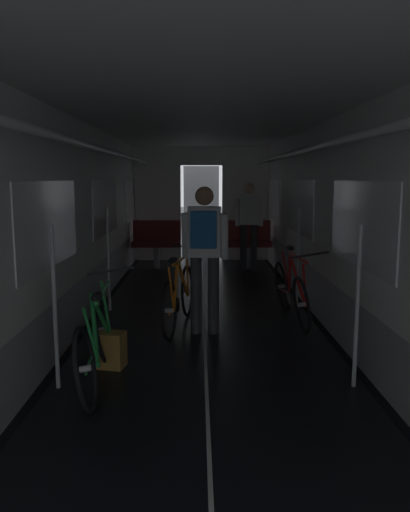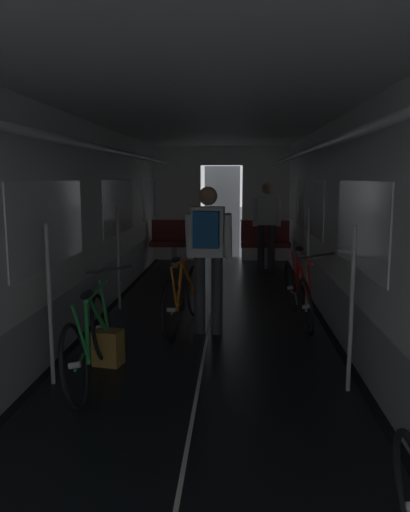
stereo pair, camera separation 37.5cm
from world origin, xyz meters
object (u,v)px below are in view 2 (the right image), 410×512
object	(u,v)px
bench_seat_far_right	(265,240)
bicycle_green	(90,339)
bench_seat_far_left	(175,239)
person_standing_near_bench	(267,221)
bicycle_red	(299,292)
bicycle_orange_in_aisle	(184,296)
person_cyclist_aisle	(208,247)
backpack_on_floor	(108,347)

from	to	relation	value
bench_seat_far_right	bicycle_green	xyz separation A→B (m)	(-1.85, -5.89, -0.19)
bench_seat_far_left	person_standing_near_bench	bearing A→B (deg)	-11.79
bicycle_red	person_standing_near_bench	distance (m)	3.58
bench_seat_far_right	bicycle_orange_in_aisle	xyz separation A→B (m)	(-1.20, -4.18, -0.18)
bench_seat_far_right	bicycle_red	distance (m)	3.91
bicycle_red	bicycle_orange_in_aisle	xyz separation A→B (m)	(-1.40, -0.28, 0.00)
bench_seat_far_right	bicycle_red	xyz separation A→B (m)	(0.20, -3.90, -0.19)
bicycle_green	person_cyclist_aisle	size ratio (longest dim) A/B	1.01
person_cyclist_aisle	backpack_on_floor	bearing A→B (deg)	-130.79
person_standing_near_bench	bench_seat_far_right	bearing A→B (deg)	90.41
bicycle_red	person_cyclist_aisle	size ratio (longest dim) A/B	1.01
bench_seat_far_right	person_cyclist_aisle	distance (m)	4.56
bicycle_green	person_cyclist_aisle	world-z (taller)	person_cyclist_aisle
person_cyclist_aisle	person_standing_near_bench	world-z (taller)	same
bicycle_red	bicycle_green	bearing A→B (deg)	-135.79
bench_seat_far_left	bicycle_orange_in_aisle	world-z (taller)	bench_seat_far_left
person_cyclist_aisle	bicycle_red	bearing A→B (deg)	26.57
bicycle_red	person_standing_near_bench	xyz separation A→B (m)	(-0.20, 3.52, 0.60)
bench_seat_far_right	backpack_on_floor	distance (m)	5.79
person_standing_near_bench	bicycle_green	bearing A→B (deg)	-108.59
bench_seat_far_right	backpack_on_floor	world-z (taller)	bench_seat_far_right
bicycle_green	person_cyclist_aisle	bearing A→B (deg)	56.52
person_cyclist_aisle	bicycle_orange_in_aisle	distance (m)	0.75
bench_seat_far_right	bicycle_orange_in_aisle	world-z (taller)	bench_seat_far_right
bench_seat_far_right	backpack_on_floor	size ratio (longest dim) A/B	2.89
backpack_on_floor	bicycle_orange_in_aisle	bearing A→B (deg)	65.48
bicycle_red	bicycle_orange_in_aisle	world-z (taller)	bicycle_red
bicycle_orange_in_aisle	person_standing_near_bench	world-z (taller)	person_standing_near_bench
bench_seat_far_right	person_cyclist_aisle	xyz separation A→B (m)	(-0.89, -4.44, 0.45)
bench_seat_far_left	person_standing_near_bench	world-z (taller)	person_standing_near_bench
person_cyclist_aisle	backpack_on_floor	world-z (taller)	person_cyclist_aisle
bicycle_red	backpack_on_floor	size ratio (longest dim) A/B	4.99
bicycle_red	bench_seat_far_left	bearing A→B (deg)	117.14
bench_seat_far_left	backpack_on_floor	distance (m)	5.50
bench_seat_far_left	bicycle_red	distance (m)	4.38
bicycle_green	bicycle_orange_in_aisle	distance (m)	1.83
backpack_on_floor	bench_seat_far_left	bearing A→B (deg)	90.03
bicycle_green	bicycle_red	xyz separation A→B (m)	(2.05, 2.00, 0.00)
bench_seat_far_left	bench_seat_far_right	distance (m)	1.80
bicycle_orange_in_aisle	bench_seat_far_right	bearing A→B (deg)	73.99
bicycle_red	person_cyclist_aisle	xyz separation A→B (m)	(-1.09, -0.55, 0.63)
bicycle_orange_in_aisle	person_standing_near_bench	size ratio (longest dim) A/B	0.99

